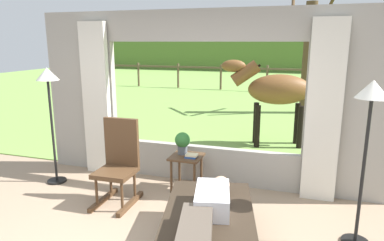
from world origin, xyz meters
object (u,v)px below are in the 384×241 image
Objects in this scene: side_table at (187,162)px; floor_lamp_left at (49,91)px; rocking_chair at (119,162)px; potted_plant at (183,142)px; book_stack at (191,156)px; pasture_tree at (309,55)px; recliner_sofa at (208,234)px; horse at (275,90)px; floor_lamp_right at (370,114)px; reclining_person at (207,209)px.

side_table is 0.30× the size of floor_lamp_left.
rocking_chair is 3.50× the size of potted_plant.
book_stack is 0.05× the size of pasture_tree.
pasture_tree is (0.94, 7.66, 1.51)m from recliner_sofa.
horse is (1.75, 3.19, 0.61)m from rocking_chair.
floor_lamp_right reaches higher than rocking_chair.
potted_plant is at bearing 43.48° from rocking_chair.
recliner_sofa is 1.73m from potted_plant.
book_stack reaches higher than side_table.
recliner_sofa is 1.06× the size of floor_lamp_right.
recliner_sofa is at bearing -30.26° from rocking_chair.
horse reaches higher than side_table.
pasture_tree is (2.38, 6.85, 1.18)m from rocking_chair.
rocking_chair is at bearing -147.20° from book_stack.
book_stack is (-0.61, 1.40, 0.02)m from reclining_person.
horse is 0.49× the size of pasture_tree.
reclining_person is 4.11m from horse.
book_stack is 0.10× the size of floor_lamp_left.
pasture_tree reaches higher than book_stack.
potted_plant is 0.09× the size of pasture_tree.
floor_lamp_left is at bearing 174.09° from floor_lamp_right.
potted_plant reaches higher than reclining_person.
pasture_tree reaches higher than floor_lamp_left.
side_table is 1.63× the size of potted_plant.
rocking_chair is at bearing -141.48° from side_table.
floor_lamp_left is (-2.08, -0.26, 0.86)m from book_stack.
floor_lamp_left is at bearing 144.46° from reclining_person.
rocking_chair is 3.68m from horse.
recliner_sofa is 1.30× the size of reclining_person.
recliner_sofa is 5.80× the size of potted_plant.
floor_lamp_left is 0.96× the size of horse.
potted_plant is at bearing 144.14° from horse.
floor_lamp_left is (-2.69, 1.09, 1.18)m from recliner_sofa.
horse is (0.30, 4.05, 0.63)m from reclining_person.
pasture_tree is (0.64, 3.66, 0.57)m from horse.
book_stack is at bearing -34.08° from potted_plant.
pasture_tree reaches higher than horse.
floor_lamp_right is (4.14, -0.43, 0.00)m from floor_lamp_left.
reclining_person is (0.00, -0.05, 0.30)m from recliner_sofa.
rocking_chair is 0.64× the size of floor_lamp_right.
horse reaches higher than potted_plant.
recliner_sofa is 1.07× the size of floor_lamp_left.
floor_lamp_right is 7.02m from pasture_tree.
book_stack is (0.17, -0.12, -0.16)m from potted_plant.
pasture_tree is at bearing 74.51° from potted_plant.
reclining_person is at bearing 162.93° from horse.
book_stack is 6.60m from pasture_tree.
floor_lamp_left is at bearing -171.05° from side_table.
horse is at bearing -99.90° from pasture_tree.
recliner_sofa is at bearing -22.05° from floor_lamp_left.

